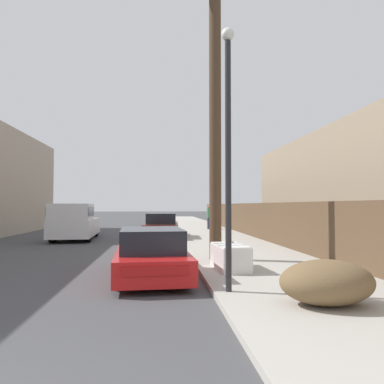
% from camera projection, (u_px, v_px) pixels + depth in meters
% --- Properties ---
extents(sidewalk_curb, '(4.20, 63.00, 0.12)m').
position_uv_depth(sidewalk_curb, '(204.00, 231.00, 25.91)').
color(sidewalk_curb, '#ADA89E').
rests_on(sidewalk_curb, ground).
extents(discarded_fridge, '(0.84, 1.66, 0.68)m').
position_uv_depth(discarded_fridge, '(230.00, 257.00, 9.88)').
color(discarded_fridge, white).
rests_on(discarded_fridge, sidewalk_curb).
extents(parked_sports_car_red, '(1.98, 4.59, 1.23)m').
position_uv_depth(parked_sports_car_red, '(151.00, 254.00, 9.47)').
color(parked_sports_car_red, red).
rests_on(parked_sports_car_red, ground).
extents(car_parked_mid, '(1.94, 4.63, 1.39)m').
position_uv_depth(car_parked_mid, '(162.00, 227.00, 20.13)').
color(car_parked_mid, '#5B1E19').
rests_on(car_parked_mid, ground).
extents(pickup_truck, '(2.33, 5.53, 1.89)m').
position_uv_depth(pickup_truck, '(74.00, 222.00, 19.49)').
color(pickup_truck, silver).
rests_on(pickup_truck, ground).
extents(utility_pole, '(1.80, 0.38, 9.43)m').
position_uv_depth(utility_pole, '(215.00, 108.00, 11.86)').
color(utility_pole, '#4C3826').
rests_on(utility_pole, sidewalk_curb).
extents(street_lamp, '(0.26, 0.26, 5.26)m').
position_uv_depth(street_lamp, '(228.00, 139.00, 7.44)').
color(street_lamp, '#232326').
rests_on(street_lamp, sidewalk_curb).
extents(brush_pile, '(1.62, 1.20, 0.76)m').
position_uv_depth(brush_pile, '(327.00, 282.00, 6.34)').
color(brush_pile, brown).
rests_on(brush_pile, sidewalk_curb).
extents(wooden_fence, '(0.08, 37.18, 1.81)m').
position_uv_depth(wooden_fence, '(251.00, 220.00, 20.68)').
color(wooden_fence, brown).
rests_on(wooden_fence, sidewalk_curb).
extents(building_right_house, '(6.00, 18.27, 5.31)m').
position_uv_depth(building_right_house, '(377.00, 187.00, 17.67)').
color(building_right_house, gray).
rests_on(building_right_house, ground).
extents(pedestrian, '(0.34, 0.34, 1.70)m').
position_uv_depth(pedestrian, '(209.00, 217.00, 26.74)').
color(pedestrian, '#282D42').
rests_on(pedestrian, sidewalk_curb).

